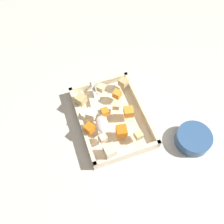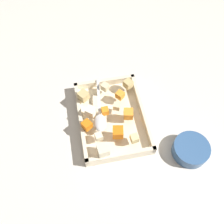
{
  "view_description": "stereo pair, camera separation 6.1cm",
  "coord_description": "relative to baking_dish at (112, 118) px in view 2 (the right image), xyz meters",
  "views": [
    {
      "loc": [
        -0.4,
        0.15,
        0.75
      ],
      "look_at": [
        -0.01,
        0.01,
        0.05
      ],
      "focal_mm": 39.08,
      "sensor_mm": 36.0,
      "label": 1
    },
    {
      "loc": [
        -0.42,
        0.09,
        0.75
      ],
      "look_at": [
        -0.01,
        0.01,
        0.05
      ],
      "focal_mm": 39.08,
      "sensor_mm": 36.0,
      "label": 2
    }
  ],
  "objects": [
    {
      "name": "carrot_chunk_rim_edge",
      "position": [
        0.06,
        -0.04,
        0.04
      ],
      "size": [
        0.04,
        0.04,
        0.03
      ],
      "primitive_type": "cube",
      "rotation": [
        0.0,
        0.0,
        3.85
      ],
      "color": "orange",
      "rests_on": "baking_dish"
    },
    {
      "name": "parsnip_chunk_mid_right",
      "position": [
        -0.13,
        0.05,
        0.05
      ],
      "size": [
        0.04,
        0.04,
        0.03
      ],
      "primitive_type": "cube",
      "rotation": [
        0.0,
        0.0,
        0.12
      ],
      "color": "beige",
      "rests_on": "baking_dish"
    },
    {
      "name": "baking_dish",
      "position": [
        0.0,
        0.0,
        0.0
      ],
      "size": [
        0.3,
        0.22,
        0.04
      ],
      "color": "beige",
      "rests_on": "ground_plane"
    },
    {
      "name": "parsnip_chunk_near_right",
      "position": [
        0.01,
        0.07,
        0.05
      ],
      "size": [
        0.04,
        0.04,
        0.03
      ],
      "primitive_type": "cube",
      "rotation": [
        0.0,
        0.0,
        2.49
      ],
      "color": "silver",
      "rests_on": "baking_dish"
    },
    {
      "name": "carrot_chunk_far_left",
      "position": [
        -0.03,
        0.09,
        0.04
      ],
      "size": [
        0.04,
        0.04,
        0.03
      ],
      "primitive_type": "cube",
      "rotation": [
        0.0,
        0.0,
        2.13
      ],
      "color": "orange",
      "rests_on": "baking_dish"
    },
    {
      "name": "potato_chunk_far_right",
      "position": [
        0.11,
        0.0,
        0.04
      ],
      "size": [
        0.03,
        0.03,
        0.02
      ],
      "primitive_type": "cube",
      "rotation": [
        0.0,
        0.0,
        5.46
      ],
      "color": "beige",
      "rests_on": "baking_dish"
    },
    {
      "name": "potato_chunk_near_left",
      "position": [
        0.1,
        -0.08,
        0.04
      ],
      "size": [
        0.04,
        0.04,
        0.03
      ],
      "primitive_type": "cube",
      "rotation": [
        0.0,
        0.0,
        0.54
      ],
      "color": "tan",
      "rests_on": "baking_dish"
    },
    {
      "name": "potato_chunk_heap_side",
      "position": [
        0.08,
        0.08,
        0.05
      ],
      "size": [
        0.04,
        0.04,
        0.03
      ],
      "primitive_type": "cube",
      "rotation": [
        0.0,
        0.0,
        5.34
      ],
      "color": "tan",
      "rests_on": "baking_dish"
    },
    {
      "name": "potato_chunk_corner_sw",
      "position": [
        -0.11,
        -0.05,
        0.04
      ],
      "size": [
        0.03,
        0.03,
        0.02
      ],
      "primitive_type": "cube",
      "rotation": [
        0.0,
        0.0,
        4.83
      ],
      "color": "#E0CC89",
      "rests_on": "baking_dish"
    },
    {
      "name": "carrot_chunk_near_spoon",
      "position": [
        0.01,
        0.02,
        0.04
      ],
      "size": [
        0.02,
        0.02,
        0.02
      ],
      "primitive_type": "cube",
      "rotation": [
        0.0,
        0.0,
        0.05
      ],
      "color": "orange",
      "rests_on": "baking_dish"
    },
    {
      "name": "carrot_chunk_back_center",
      "position": [
        -0.08,
        -0.0,
        0.05
      ],
      "size": [
        0.04,
        0.04,
        0.03
      ],
      "primitive_type": "cube",
      "rotation": [
        0.0,
        0.0,
        6.1
      ],
      "color": "orange",
      "rests_on": "baking_dish"
    },
    {
      "name": "serving_spoon",
      "position": [
        -0.02,
        0.04,
        0.04
      ],
      "size": [
        0.22,
        0.05,
        0.02
      ],
      "rotation": [
        0.0,
        0.0,
        6.17
      ],
      "color": "silver",
      "rests_on": "baking_dish"
    },
    {
      "name": "carrot_chunk_corner_nw",
      "position": [
        -0.02,
        -0.05,
        0.05
      ],
      "size": [
        0.04,
        0.04,
        0.03
      ],
      "primitive_type": "cube",
      "rotation": [
        0.0,
        0.0,
        6.09
      ],
      "color": "orange",
      "rests_on": "baking_dish"
    },
    {
      "name": "small_prep_bowl",
      "position": [
        -0.17,
        -0.22,
        0.01
      ],
      "size": [
        0.11,
        0.11,
        0.04
      ],
      "primitive_type": "cylinder",
      "color": "#33598C",
      "rests_on": "ground_plane"
    },
    {
      "name": "potato_chunk_corner_ne",
      "position": [
        0.02,
        -0.02,
        0.04
      ],
      "size": [
        0.03,
        0.03,
        0.02
      ],
      "primitive_type": "cube",
      "rotation": [
        0.0,
        0.0,
        2.76
      ],
      "color": "beige",
      "rests_on": "baking_dish"
    },
    {
      "name": "potato_chunk_mid_left",
      "position": [
        -0.08,
        0.06,
        0.04
      ],
      "size": [
        0.03,
        0.03,
        0.02
      ],
      "primitive_type": "cube",
      "rotation": [
        0.0,
        0.0,
        0.17
      ],
      "color": "beige",
      "rests_on": "baking_dish"
    },
    {
      "name": "ground_plane",
      "position": [
        0.01,
        -0.01,
        -0.01
      ],
      "size": [
        4.0,
        4.0,
        0.0
      ],
      "primitive_type": "plane",
      "color": "beige"
    }
  ]
}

